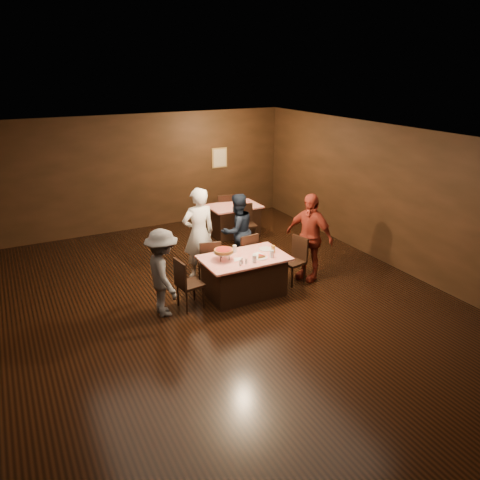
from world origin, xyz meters
The scene contains 23 objects.
room centered at (0.00, 0.01, 2.14)m, with size 10.00×10.04×3.02m.
main_table centered at (0.49, 0.25, 0.39)m, with size 1.60×1.00×0.77m, color red.
back_table centered at (1.85, 3.38, 0.39)m, with size 1.30×0.90×0.77m, color red.
chair_far_left centered at (0.09, 1.00, 0.47)m, with size 0.42×0.42×0.95m, color black.
chair_far_right centered at (0.89, 1.00, 0.47)m, with size 0.42×0.42×0.95m, color black.
chair_end_left centered at (-0.61, 0.25, 0.47)m, with size 0.42×0.42×0.95m, color black.
chair_end_right centered at (1.59, 0.25, 0.47)m, with size 0.42×0.42×0.95m, color black.
chair_back_near centered at (1.85, 2.68, 0.47)m, with size 0.42×0.42×0.95m, color black.
chair_back_far centered at (1.85, 3.98, 0.47)m, with size 0.42×0.42×0.95m, color black.
diner_white_jacket centered at (0.04, 1.38, 0.95)m, with size 0.69×0.46×1.90m, color white.
diner_navy_hoodie centered at (0.98, 1.50, 0.82)m, with size 0.79×0.62×1.63m, color black.
diner_grey_knit centered at (-1.11, 0.23, 0.79)m, with size 1.02×0.58×1.57m, color #535357.
diner_red_shirt centered at (1.99, 0.29, 0.90)m, with size 1.06×0.44×1.81m, color maroon.
pizza_stand centered at (0.09, 0.30, 0.95)m, with size 0.38×0.38×0.22m.
plate_with_slice centered at (0.74, 0.07, 0.80)m, with size 0.25×0.25×0.06m.
plate_empty centered at (1.04, 0.40, 0.78)m, with size 0.25×0.25×0.01m, color white.
glass_front_left centered at (0.54, -0.05, 0.84)m, with size 0.08×0.08×0.14m, color silver.
glass_front_right centered at (0.94, 0.00, 0.84)m, with size 0.08×0.08×0.14m, color silver.
glass_amber centered at (1.09, 0.20, 0.84)m, with size 0.08×0.08×0.14m, color #BF7F26.
glass_back centered at (0.44, 0.55, 0.84)m, with size 0.08×0.08×0.14m, color silver.
condiments centered at (0.31, -0.04, 0.82)m, with size 0.17×0.10×0.09m.
napkin_center centered at (0.79, 0.25, 0.77)m, with size 0.16×0.16×0.01m, color white.
napkin_left centered at (0.34, 0.20, 0.77)m, with size 0.16×0.16×0.01m, color white.
Camera 1 is at (-3.30, -6.89, 4.16)m, focal length 35.00 mm.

